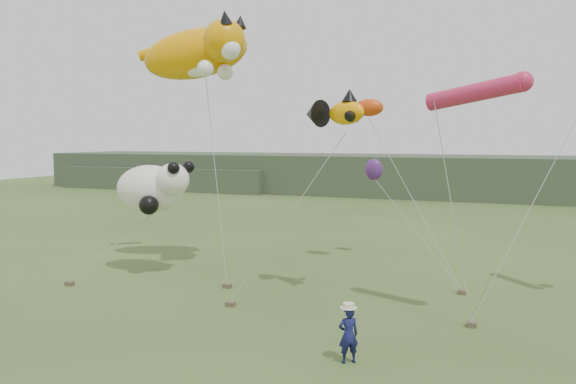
{
  "coord_description": "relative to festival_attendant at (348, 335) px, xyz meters",
  "views": [
    {
      "loc": [
        5.75,
        -13.67,
        5.77
      ],
      "look_at": [
        -0.72,
        3.0,
        4.06
      ],
      "focal_mm": 35.0,
      "sensor_mm": 36.0,
      "label": 1
    }
  ],
  "objects": [
    {
      "name": "ground",
      "position": [
        -2.14,
        0.06,
        -0.74
      ],
      "size": [
        120.0,
        120.0,
        0.0
      ],
      "primitive_type": "plane",
      "color": "#385123",
      "rests_on": "ground"
    },
    {
      "name": "headland",
      "position": [
        -5.25,
        44.75,
        1.18
      ],
      "size": [
        90.0,
        13.0,
        4.0
      ],
      "color": "#2D3D28",
      "rests_on": "ground"
    },
    {
      "name": "festival_attendant",
      "position": [
        0.0,
        0.0,
        0.0
      ],
      "size": [
        0.65,
        0.6,
        1.48
      ],
      "primitive_type": "imported",
      "rotation": [
        0.0,
        0.0,
        3.76
      ],
      "color": "#14184C",
      "rests_on": "ground"
    },
    {
      "name": "sandbag_anchors",
      "position": [
        -3.7,
        4.77,
        -0.66
      ],
      "size": [
        15.34,
        4.7,
        0.16
      ],
      "color": "brown",
      "rests_on": "ground"
    },
    {
      "name": "cat_kite",
      "position": [
        -8.75,
        7.96,
        8.74
      ],
      "size": [
        6.2,
        3.66,
        2.91
      ],
      "color": "orange",
      "rests_on": "ground"
    },
    {
      "name": "fish_kite",
      "position": [
        -2.11,
        5.67,
        5.95
      ],
      "size": [
        2.74,
        1.81,
        1.32
      ],
      "color": "#FC9D02",
      "rests_on": "ground"
    },
    {
      "name": "tube_kites",
      "position": [
        5.0,
        6.09,
        6.93
      ],
      "size": [
        7.95,
        5.81,
        2.13
      ],
      "color": "black",
      "rests_on": "ground"
    },
    {
      "name": "panda_kite",
      "position": [
        -10.3,
        6.42,
        2.93
      ],
      "size": [
        3.61,
        2.34,
        2.24
      ],
      "color": "white",
      "rests_on": "ground"
    },
    {
      "name": "misc_kites",
      "position": [
        -2.21,
        11.98,
        5.25
      ],
      "size": [
        1.32,
        2.89,
        3.78
      ],
      "color": "#CF3C0C",
      "rests_on": "ground"
    }
  ]
}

